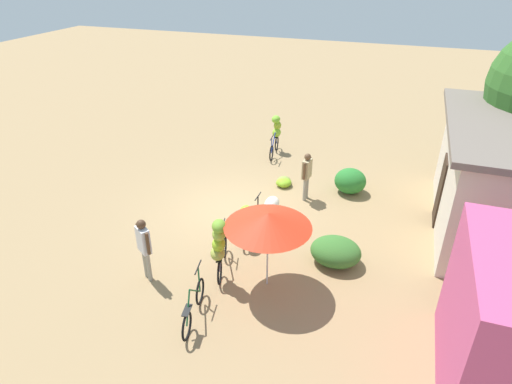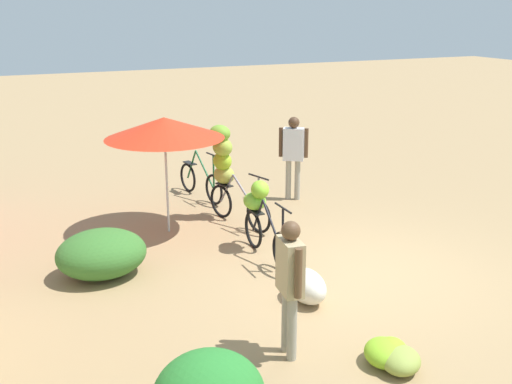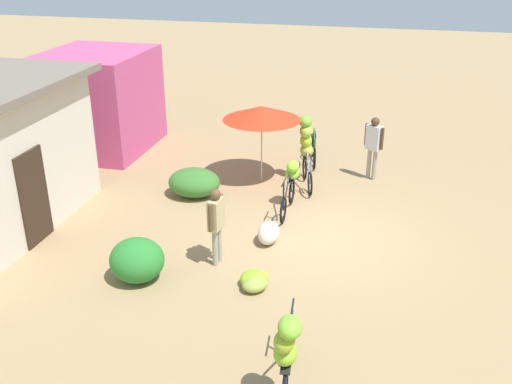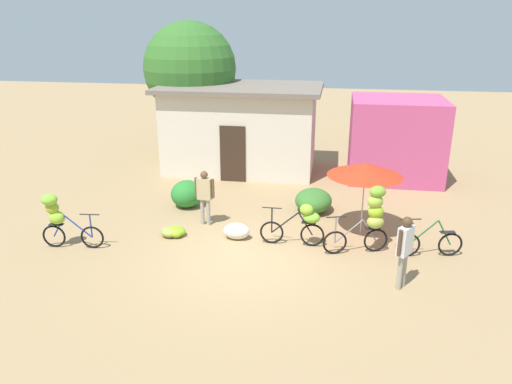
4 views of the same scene
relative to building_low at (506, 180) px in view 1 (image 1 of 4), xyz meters
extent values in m
plane|color=#9D7F56|center=(1.50, -7.41, -1.60)|extent=(60.00, 60.00, 0.00)
cube|color=beige|center=(0.00, 0.00, -0.10)|extent=(5.44, 3.06, 3.01)
cube|color=#332319|center=(0.00, -1.55, -0.60)|extent=(0.90, 0.06, 2.00)
ellipsoid|color=#2A7B2E|center=(-0.91, -4.18, -1.19)|extent=(0.97, 1.02, 0.83)
ellipsoid|color=#376F2B|center=(2.97, -3.95, -1.26)|extent=(1.10, 1.28, 0.68)
cylinder|color=beige|center=(4.33, -5.33, -0.65)|extent=(0.04, 0.04, 1.91)
cone|color=red|center=(4.33, -5.33, 0.21)|extent=(1.98, 1.98, 0.35)
torus|color=black|center=(-2.43, -7.38, -1.30)|extent=(0.60, 0.11, 0.60)
torus|color=black|center=(-3.42, -7.47, -1.30)|extent=(0.60, 0.11, 0.60)
cylinder|color=navy|center=(-3.25, -7.45, -1.02)|extent=(0.38, 0.07, 0.60)
cylinder|color=navy|center=(-2.76, -7.41, -1.02)|extent=(0.67, 0.10, 0.60)
cylinder|color=black|center=(-2.43, -7.38, -0.68)|extent=(0.50, 0.08, 0.03)
cylinder|color=navy|center=(-2.43, -7.38, -0.99)|extent=(0.04, 0.04, 0.62)
cube|color=black|center=(-3.33, -7.46, -0.97)|extent=(0.37, 0.17, 0.02)
ellipsoid|color=#8ABC2F|center=(-3.29, -7.44, -0.80)|extent=(0.41, 0.33, 0.34)
ellipsoid|color=#92B12A|center=(-3.38, -7.44, -0.53)|extent=(0.38, 0.32, 0.32)
ellipsoid|color=#7BBF33|center=(-3.38, -7.51, -0.29)|extent=(0.44, 0.37, 0.29)
torus|color=black|center=(2.02, -6.36, -1.30)|extent=(0.62, 0.05, 0.62)
torus|color=black|center=(3.07, -6.36, -1.30)|extent=(0.62, 0.05, 0.62)
cylinder|color=black|center=(2.89, -6.36, -1.00)|extent=(0.40, 0.04, 0.62)
cylinder|color=black|center=(2.36, -6.36, -1.00)|extent=(0.70, 0.04, 0.62)
cylinder|color=black|center=(2.02, -6.36, -0.61)|extent=(0.50, 0.03, 0.03)
cylinder|color=black|center=(2.02, -6.36, -0.96)|extent=(0.04, 0.04, 0.68)
cube|color=black|center=(2.97, -6.36, -0.96)|extent=(0.36, 0.14, 0.02)
ellipsoid|color=#79C135|center=(3.04, -6.37, -0.81)|extent=(0.44, 0.35, 0.27)
ellipsoid|color=#81C12C|center=(2.90, -6.40, -0.59)|extent=(0.41, 0.36, 0.28)
torus|color=black|center=(3.64, -6.72, -1.30)|extent=(0.61, 0.22, 0.62)
torus|color=black|center=(4.65, -6.42, -1.30)|extent=(0.61, 0.22, 0.62)
cylinder|color=slate|center=(4.47, -6.47, -1.01)|extent=(0.39, 0.15, 0.60)
cylinder|color=slate|center=(3.97, -6.62, -1.01)|extent=(0.69, 0.24, 0.60)
cylinder|color=black|center=(3.64, -6.72, -0.61)|extent=(0.49, 0.17, 0.03)
cylinder|color=slate|center=(3.64, -6.72, -0.95)|extent=(0.04, 0.04, 0.69)
cube|color=black|center=(4.55, -6.45, -0.96)|extent=(0.38, 0.24, 0.02)
ellipsoid|color=#9DA742|center=(4.60, -6.46, -0.79)|extent=(0.51, 0.46, 0.32)
ellipsoid|color=#94BD26|center=(4.59, -6.43, -0.53)|extent=(0.45, 0.40, 0.33)
ellipsoid|color=#96B43C|center=(4.56, -6.43, -0.26)|extent=(0.48, 0.43, 0.33)
ellipsoid|color=#72A430|center=(4.60, -6.40, -0.02)|extent=(0.51, 0.47, 0.29)
torus|color=black|center=(5.42, -6.56, -1.30)|extent=(0.61, 0.16, 0.61)
torus|color=black|center=(6.44, -6.36, -1.30)|extent=(0.61, 0.16, 0.61)
cylinder|color=#19592D|center=(6.26, -6.40, -0.98)|extent=(0.40, 0.11, 0.66)
cylinder|color=#19592D|center=(5.75, -6.50, -0.98)|extent=(0.70, 0.17, 0.67)
cylinder|color=black|center=(5.42, -6.56, -0.61)|extent=(0.50, 0.12, 0.03)
cylinder|color=#19592D|center=(5.42, -6.56, -0.96)|extent=(0.04, 0.04, 0.69)
cube|color=black|center=(6.34, -6.38, -0.97)|extent=(0.38, 0.21, 0.02)
ellipsoid|color=#8CBC25|center=(-0.56, -6.40, -1.47)|extent=(0.56, 0.56, 0.27)
ellipsoid|color=#81B924|center=(-0.57, -6.31, -1.47)|extent=(0.66, 0.62, 0.27)
ellipsoid|color=#8C9E42|center=(-0.75, -6.39, -1.48)|extent=(0.66, 0.65, 0.25)
ellipsoid|color=silver|center=(1.07, -6.25, -1.38)|extent=(0.70, 0.45, 0.44)
cylinder|color=gray|center=(5.04, -8.19, -1.20)|extent=(0.11, 0.11, 0.81)
cylinder|color=gray|center=(5.14, -8.04, -1.20)|extent=(0.11, 0.11, 0.81)
cube|color=silver|center=(5.09, -8.12, -0.47)|extent=(0.39, 0.44, 0.64)
cylinder|color=#4C3321|center=(4.95, -8.33, -0.44)|extent=(0.08, 0.08, 0.58)
cylinder|color=#4C3321|center=(5.23, -7.91, -0.44)|extent=(0.08, 0.08, 0.58)
sphere|color=#4C3321|center=(5.09, -8.12, -0.04)|extent=(0.22, 0.22, 0.22)
cylinder|color=gray|center=(-0.07, -5.44, -1.22)|extent=(0.11, 0.11, 0.77)
cylinder|color=gray|center=(0.11, -5.46, -1.22)|extent=(0.11, 0.11, 0.77)
cube|color=tan|center=(0.02, -5.45, -0.53)|extent=(0.42, 0.25, 0.61)
cylinder|color=brown|center=(-0.23, -5.42, -0.50)|extent=(0.08, 0.08, 0.55)
cylinder|color=brown|center=(0.26, -5.48, -0.50)|extent=(0.08, 0.08, 0.55)
sphere|color=brown|center=(0.02, -5.45, -0.13)|extent=(0.21, 0.21, 0.21)
camera|label=1|loc=(12.05, -2.88, 5.39)|focal=30.58mm
camera|label=2|loc=(-5.30, -2.67, 2.14)|focal=42.85mm
camera|label=3|loc=(-9.49, -8.55, 4.40)|focal=41.06mm
camera|label=4|loc=(3.50, -17.97, 4.04)|focal=34.75mm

